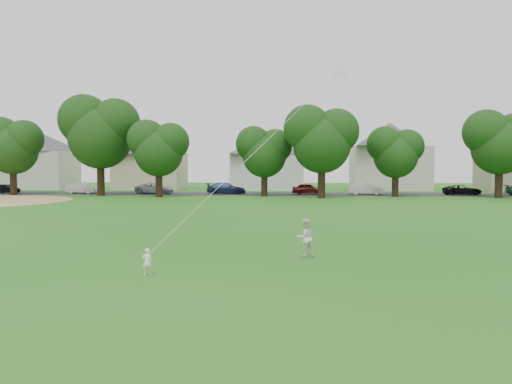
{
  "coord_description": "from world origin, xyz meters",
  "views": [
    {
      "loc": [
        3.06,
        -14.78,
        3.18
      ],
      "look_at": [
        1.89,
        2.0,
        2.3
      ],
      "focal_mm": 35.0,
      "sensor_mm": 36.0,
      "label": 1
    }
  ],
  "objects": [
    {
      "name": "tree_row",
      "position": [
        1.33,
        36.64,
        6.28
      ],
      "size": [
        82.14,
        8.64,
        11.08
      ],
      "color": "black",
      "rests_on": "ground"
    },
    {
      "name": "older_boy",
      "position": [
        3.58,
        2.64,
        0.67
      ],
      "size": [
        0.8,
        0.72,
        1.34
      ],
      "primitive_type": "imported",
      "rotation": [
        0.0,
        0.0,
        3.55
      ],
      "color": "white",
      "rests_on": "ground"
    },
    {
      "name": "kite",
      "position": [
        2.0,
        2.77,
        3.86
      ],
      "size": [
        3.49,
        3.94,
        11.4
      ],
      "color": "white",
      "rests_on": "ground"
    },
    {
      "name": "ground",
      "position": [
        0.0,
        0.0,
        0.0
      ],
      "size": [
        160.0,
        160.0,
        0.0
      ],
      "primitive_type": "plane",
      "color": "#1C5F15",
      "rests_on": "ground"
    },
    {
      "name": "house_row",
      "position": [
        -0.74,
        52.0,
        4.83
      ],
      "size": [
        76.86,
        14.01,
        10.43
      ],
      "color": "silver",
      "rests_on": "ground"
    },
    {
      "name": "parked_cars",
      "position": [
        0.77,
        41.0,
        0.61
      ],
      "size": [
        62.09,
        2.52,
        1.28
      ],
      "color": "black",
      "rests_on": "ground"
    },
    {
      "name": "street",
      "position": [
        0.0,
        42.0,
        0.01
      ],
      "size": [
        90.0,
        7.0,
        0.01
      ],
      "primitive_type": "cube",
      "color": "#2D2D30",
      "rests_on": "ground"
    },
    {
      "name": "toddler",
      "position": [
        -1.09,
        -0.72,
        0.4
      ],
      "size": [
        0.34,
        0.3,
        0.8
      ],
      "primitive_type": "imported",
      "rotation": [
        0.0,
        0.0,
        3.57
      ],
      "color": "white",
      "rests_on": "ground"
    }
  ]
}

